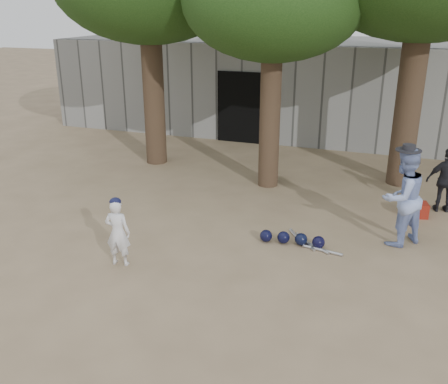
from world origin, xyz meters
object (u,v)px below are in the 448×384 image
at_px(boy_player, 118,233).
at_px(red_bag, 417,210).
at_px(spectator_dark, 447,180).
at_px(spectator_blue, 402,197).

bearing_deg(boy_player, red_bag, -148.56).
relative_size(spectator_dark, red_bag, 3.28).
bearing_deg(boy_player, spectator_dark, -148.11).
height_order(spectator_blue, red_bag, spectator_blue).
height_order(boy_player, spectator_dark, spectator_dark).
xyz_separation_m(spectator_blue, spectator_dark, (0.87, 1.91, -0.21)).
distance_m(spectator_blue, spectator_dark, 2.11).
bearing_deg(spectator_blue, red_bag, -150.56).
xyz_separation_m(spectator_blue, red_bag, (0.35, 1.42, -0.75)).
distance_m(boy_player, spectator_dark, 6.80).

